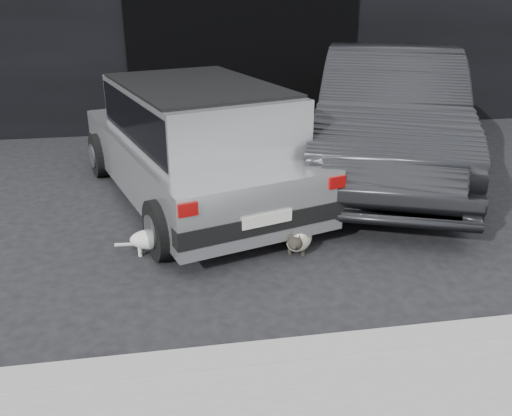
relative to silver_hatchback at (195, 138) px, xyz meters
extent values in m
plane|color=black|center=(0.09, -0.66, -0.79)|extent=(80.00, 80.00, 0.00)
cube|color=black|center=(1.09, 3.33, 0.51)|extent=(4.00, 0.10, 2.60)
cube|color=gray|center=(1.09, -3.26, -0.73)|extent=(18.00, 0.25, 0.12)
cube|color=#B8BBBE|center=(-0.03, 0.10, -0.30)|extent=(2.81, 4.23, 0.62)
cube|color=#B8BBBE|center=(0.03, -0.10, 0.32)|extent=(2.23, 2.93, 0.62)
cube|color=black|center=(0.03, -0.10, 0.32)|extent=(2.21, 2.84, 0.50)
cube|color=black|center=(0.52, -1.70, -0.39)|extent=(1.73, 0.67, 0.18)
cube|color=black|center=(-0.58, 1.89, -0.39)|extent=(1.73, 0.67, 0.18)
cube|color=silver|center=(0.55, -1.78, -0.33)|extent=(0.50, 0.17, 0.12)
cube|color=#8C0707|center=(-0.19, -2.00, -0.09)|extent=(0.18, 0.08, 0.12)
cube|color=#8C0707|center=(1.28, -1.55, -0.09)|extent=(0.18, 0.08, 0.12)
cube|color=black|center=(0.03, -0.10, 0.64)|extent=(2.15, 2.68, 0.03)
cylinder|color=black|center=(-0.43, -1.49, -0.49)|extent=(0.39, 0.64, 0.60)
cylinder|color=slate|center=(-0.54, -1.52, -0.49)|extent=(0.12, 0.32, 0.33)
cylinder|color=black|center=(1.19, -0.99, -0.49)|extent=(0.39, 0.64, 0.60)
cylinder|color=slate|center=(1.31, -0.95, -0.49)|extent=(0.12, 0.32, 0.33)
cylinder|color=black|center=(-1.24, 1.13, -0.49)|extent=(0.39, 0.64, 0.60)
cylinder|color=slate|center=(-1.35, 1.10, -0.49)|extent=(0.12, 0.32, 0.33)
cylinder|color=black|center=(0.38, 1.63, -0.49)|extent=(0.39, 0.64, 0.60)
cylinder|color=slate|center=(0.50, 1.67, -0.49)|extent=(0.12, 0.32, 0.33)
imported|color=black|center=(2.71, 0.65, 0.05)|extent=(3.51, 5.41, 1.68)
ellipsoid|color=beige|center=(0.93, -1.50, -0.68)|extent=(0.44, 0.58, 0.20)
ellipsoid|color=beige|center=(0.88, -1.62, -0.65)|extent=(0.29, 0.29, 0.19)
ellipsoid|color=black|center=(0.83, -1.75, -0.62)|extent=(0.18, 0.18, 0.13)
sphere|color=black|center=(0.81, -1.80, -0.63)|extent=(0.06, 0.06, 0.06)
cone|color=black|center=(0.87, -1.75, -0.56)|extent=(0.07, 0.07, 0.07)
cone|color=black|center=(0.80, -1.72, -0.56)|extent=(0.07, 0.07, 0.07)
cylinder|color=black|center=(0.93, -1.67, -0.76)|extent=(0.04, 0.04, 0.06)
cylinder|color=black|center=(0.81, -1.62, -0.76)|extent=(0.04, 0.04, 0.06)
cylinder|color=black|center=(1.05, -1.39, -0.76)|extent=(0.04, 0.04, 0.06)
cylinder|color=black|center=(0.93, -1.34, -0.76)|extent=(0.04, 0.04, 0.06)
cylinder|color=black|center=(1.04, -1.24, -0.71)|extent=(0.05, 0.29, 0.09)
ellipsoid|color=silver|center=(-0.51, -1.38, -0.64)|extent=(0.48, 0.26, 0.20)
ellipsoid|color=silver|center=(-0.40, -1.38, -0.62)|extent=(0.21, 0.21, 0.17)
ellipsoid|color=silver|center=(-0.27, -1.39, -0.55)|extent=(0.12, 0.14, 0.12)
sphere|color=silver|center=(-0.22, -1.39, -0.55)|extent=(0.05, 0.05, 0.05)
cone|color=silver|center=(-0.28, -1.35, -0.49)|extent=(0.06, 0.05, 0.06)
cone|color=silver|center=(-0.29, -1.42, -0.49)|extent=(0.06, 0.05, 0.06)
cylinder|color=silver|center=(-0.37, -1.32, -0.73)|extent=(0.04, 0.04, 0.12)
cylinder|color=silver|center=(-0.38, -1.44, -0.73)|extent=(0.04, 0.04, 0.12)
cylinder|color=silver|center=(-0.65, -1.31, -0.73)|extent=(0.04, 0.04, 0.12)
cylinder|color=silver|center=(-0.66, -1.43, -0.73)|extent=(0.04, 0.04, 0.12)
cylinder|color=silver|center=(-0.77, -1.36, -0.68)|extent=(0.26, 0.11, 0.08)
ellipsoid|color=gray|center=(-0.60, -1.39, -0.62)|extent=(0.18, 0.14, 0.09)
camera|label=1|loc=(-0.32, -6.30, 1.69)|focal=38.00mm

